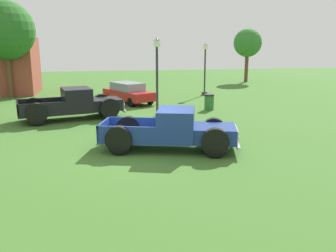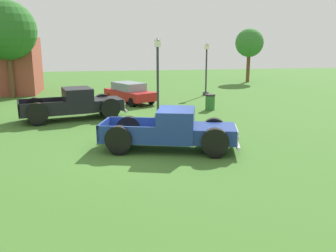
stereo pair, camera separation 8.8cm
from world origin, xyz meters
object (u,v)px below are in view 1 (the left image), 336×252
Objects in this scene: oak_tree_east at (248,43)px; oak_tree_center at (5,30)px; sedan_distant_a at (128,92)px; trash_can at (209,102)px; pickup_truck_foreground at (178,131)px; pickup_truck_behind_left at (78,104)px; lamp_post_near at (205,68)px; lamp_post_far at (157,79)px.

oak_tree_center is (-21.38, -6.91, 0.86)m from oak_tree_east.
sedan_distant_a reaches higher than trash_can.
pickup_truck_behind_left reaches higher than pickup_truck_foreground.
lamp_post_near reaches higher than trash_can.
sedan_distant_a is at bearing -26.38° from oak_tree_center.
pickup_truck_behind_left is 4.44m from lamp_post_far.
lamp_post_near is 9.98m from lamp_post_far.
oak_tree_east reaches higher than pickup_truck_foreground.
oak_tree_east reaches higher than trash_can.
lamp_post_far reaches higher than sedan_distant_a.
lamp_post_near is 0.57× the size of oak_tree_center.
pickup_truck_behind_left is 22.66m from oak_tree_east.
trash_can is 17.23m from oak_tree_east.
oak_tree_center reaches higher than trash_can.
sedan_distant_a is at bearing 98.82° from lamp_post_far.
trash_can is 0.14× the size of oak_tree_center.
trash_can is (7.51, 1.09, -0.30)m from pickup_truck_behind_left.
lamp_post_far is (0.06, 4.99, 1.44)m from pickup_truck_foreground.
pickup_truck_behind_left reaches higher than sedan_distant_a.
oak_tree_center is at bearing 121.17° from pickup_truck_behind_left.
oak_tree_center reaches higher than lamp_post_far.
oak_tree_east is (16.11, 15.62, 3.14)m from pickup_truck_behind_left.
lamp_post_far reaches higher than trash_can.
lamp_post_near is at bearing 22.55° from sedan_distant_a.
oak_tree_east is 0.78× the size of oak_tree_center.
sedan_distant_a is (-0.89, 11.06, -0.02)m from pickup_truck_foreground.
pickup_truck_behind_left reaches higher than trash_can.
pickup_truck_foreground is 14.57m from lamp_post_near.
lamp_post_near is 14.66m from oak_tree_center.
oak_tree_east is (8.60, 14.53, 3.44)m from trash_can.
oak_tree_east is (12.16, 17.09, 1.75)m from lamp_post_far.
oak_tree_center is (-12.77, 7.62, 4.30)m from trash_can.
oak_tree_center is at bearing 149.19° from trash_can.
trash_can is (3.61, 7.55, -0.26)m from pickup_truck_foreground.
oak_tree_east is at bearing 59.37° from trash_can.
lamp_post_near is at bearing 69.20° from pickup_truck_foreground.
pickup_truck_behind_left is at bearing -123.12° from sedan_distant_a.
trash_can is at bearing 64.41° from pickup_truck_foreground.
pickup_truck_foreground is 1.29× the size of lamp_post_far.
oak_tree_center is (-9.16, 15.17, 4.04)m from pickup_truck_foreground.
oak_tree_center is at bearing -162.08° from oak_tree_east.
pickup_truck_foreground reaches higher than trash_can.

